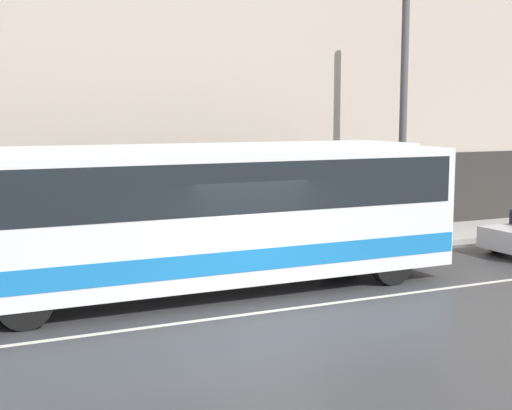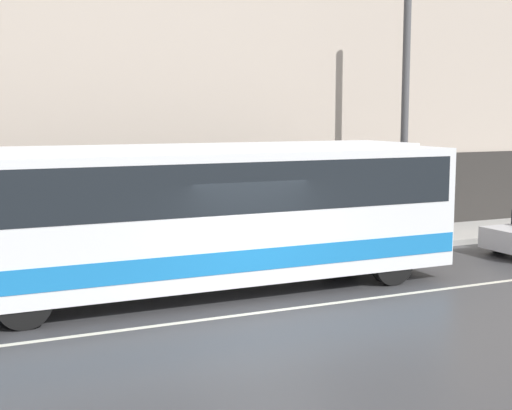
{
  "view_description": "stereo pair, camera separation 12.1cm",
  "coord_description": "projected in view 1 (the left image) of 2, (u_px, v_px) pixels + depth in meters",
  "views": [
    {
      "loc": [
        -5.99,
        -12.18,
        3.84
      ],
      "look_at": [
        0.69,
        1.96,
        1.85
      ],
      "focal_mm": 50.0,
      "sensor_mm": 36.0,
      "label": 1
    },
    {
      "loc": [
        -5.88,
        -12.23,
        3.84
      ],
      "look_at": [
        0.69,
        1.96,
        1.85
      ],
      "focal_mm": 50.0,
      "sensor_mm": 36.0,
      "label": 2
    }
  ],
  "objects": [
    {
      "name": "utility_pole_near",
      "position": [
        403.0,
        113.0,
        20.59
      ],
      "size": [
        0.22,
        0.22,
        7.45
      ],
      "color": "#4C4C4F",
      "rests_on": "sidewalk"
    },
    {
      "name": "ground_plane",
      "position": [
        267.0,
        312.0,
        13.95
      ],
      "size": [
        60.0,
        60.0,
        0.0
      ],
      "primitive_type": "plane",
      "color": "#38383A"
    },
    {
      "name": "pedestrian_waiting",
      "position": [
        8.0,
        238.0,
        16.71
      ],
      "size": [
        0.36,
        0.36,
        1.71
      ],
      "color": "#333338",
      "rests_on": "sidewalk"
    },
    {
      "name": "lane_stripe",
      "position": [
        267.0,
        312.0,
        13.94
      ],
      "size": [
        54.0,
        0.14,
        0.01
      ],
      "color": "beige",
      "rests_on": "ground_plane"
    },
    {
      "name": "building_facade",
      "position": [
        156.0,
        74.0,
        19.54
      ],
      "size": [
        60.0,
        0.35,
        10.25
      ],
      "color": "#B7A899",
      "rests_on": "ground_plane"
    },
    {
      "name": "transit_bus",
      "position": [
        192.0,
        211.0,
        15.12
      ],
      "size": [
        12.01,
        2.58,
        3.2
      ],
      "color": "white",
      "rests_on": "ground_plane"
    },
    {
      "name": "sidewalk",
      "position": [
        177.0,
        258.0,
        18.78
      ],
      "size": [
        60.0,
        2.8,
        0.17
      ],
      "color": "#A09E99",
      "rests_on": "ground_plane"
    }
  ]
}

